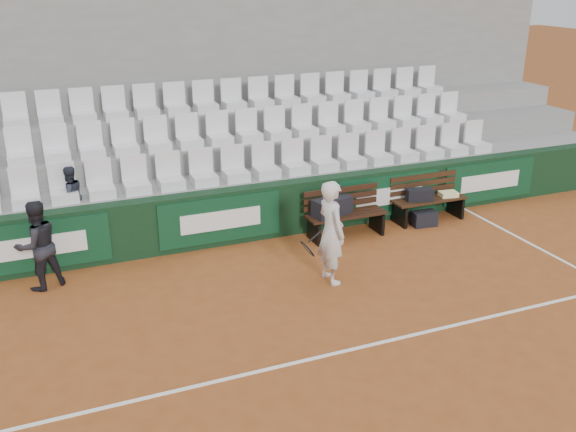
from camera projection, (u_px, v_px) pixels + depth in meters
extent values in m
plane|color=brown|center=(323.00, 356.00, 8.21)|extent=(80.00, 80.00, 0.00)
cube|color=white|center=(323.00, 356.00, 8.20)|extent=(18.00, 0.06, 0.01)
cube|color=black|center=(229.00, 216.00, 11.48)|extent=(18.00, 0.30, 1.00)
cube|color=#0C381E|center=(39.00, 246.00, 10.20)|extent=(2.20, 0.04, 0.82)
cube|color=#0C381E|center=(221.00, 220.00, 11.25)|extent=(2.20, 0.04, 0.82)
cube|color=#0C381E|center=(389.00, 196.00, 12.45)|extent=(2.20, 0.04, 0.82)
cube|color=#0C381E|center=(489.00, 181.00, 13.30)|extent=(2.20, 0.04, 0.82)
cube|color=gray|center=(219.00, 205.00, 12.02)|extent=(18.00, 0.95, 1.00)
cube|color=gray|center=(205.00, 179.00, 12.76)|extent=(18.00, 0.95, 1.45)
cube|color=gray|center=(192.00, 156.00, 13.50)|extent=(18.00, 0.95, 1.90)
cube|color=gray|center=(182.00, 92.00, 13.59)|extent=(18.00, 0.30, 4.40)
cube|color=silver|center=(220.00, 166.00, 11.57)|extent=(11.90, 0.44, 0.63)
cube|color=silver|center=(205.00, 130.00, 12.23)|extent=(11.90, 0.44, 0.63)
cube|color=silver|center=(191.00, 98.00, 12.89)|extent=(11.90, 0.44, 0.63)
cube|color=black|center=(346.00, 225.00, 11.82)|extent=(1.50, 0.56, 0.45)
cube|color=#361E10|center=(428.00, 209.00, 12.59)|extent=(1.50, 0.56, 0.45)
cube|color=black|center=(332.00, 206.00, 11.63)|extent=(0.80, 0.49, 0.32)
cube|color=black|center=(420.00, 195.00, 12.36)|extent=(0.54, 0.35, 0.23)
cube|color=beige|center=(448.00, 194.00, 12.61)|extent=(0.38, 0.30, 0.10)
cube|color=black|center=(424.00, 219.00, 12.35)|extent=(0.49, 0.33, 0.28)
cylinder|color=silver|center=(315.00, 233.00, 11.70)|extent=(0.07, 0.07, 0.26)
cylinder|color=silver|center=(419.00, 222.00, 12.27)|extent=(0.06, 0.06, 0.22)
imported|color=silver|center=(331.00, 232.00, 9.91)|extent=(0.45, 0.64, 1.66)
torus|color=black|center=(307.00, 249.00, 9.85)|extent=(0.19, 0.30, 0.26)
cylinder|color=black|center=(315.00, 236.00, 9.83)|extent=(0.26, 0.03, 0.20)
imported|color=black|center=(38.00, 245.00, 9.74)|extent=(0.85, 0.77, 1.43)
imported|color=#212631|center=(67.00, 170.00, 10.63)|extent=(0.61, 0.56, 1.03)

